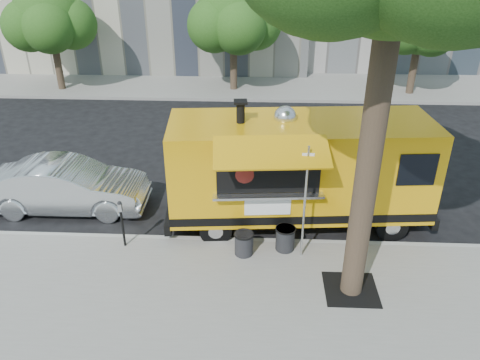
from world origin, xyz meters
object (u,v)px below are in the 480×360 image
object	(u,v)px
far_tree_c	(422,20)
food_truck	(298,169)
far_tree_a	(49,16)
trash_bin_left	(285,238)
sedan	(68,186)
parking_meter	(121,218)
trash_bin_right	(244,243)
sign_post	(305,197)
far_tree_b	(233,15)

from	to	relation	value
far_tree_c	food_truck	world-z (taller)	far_tree_c
far_tree_a	trash_bin_left	world-z (taller)	far_tree_a
far_tree_c	sedan	size ratio (longest dim) A/B	1.12
parking_meter	trash_bin_left	size ratio (longest dim) A/B	2.12
far_tree_a	trash_bin_right	size ratio (longest dim) A/B	8.89
far_tree_a	parking_meter	size ratio (longest dim) A/B	4.01
food_truck	trash_bin_right	distance (m)	2.58
far_tree_a	sign_post	bearing A→B (deg)	-50.17
trash_bin_right	sign_post	bearing A→B (deg)	0.18
far_tree_a	sign_post	xyz separation A→B (m)	(11.55, -13.85, -1.93)
far_tree_a	parking_meter	xyz separation A→B (m)	(7.00, -13.65, -2.79)
parking_meter	food_truck	world-z (taller)	food_truck
food_truck	sedan	world-z (taller)	food_truck
far_tree_b	parking_meter	bearing A→B (deg)	-98.10
far_tree_a	trash_bin_right	distance (m)	17.46
far_tree_b	sedan	distance (m)	13.12
far_tree_b	far_tree_c	bearing A→B (deg)	-1.91
parking_meter	sedan	xyz separation A→B (m)	(-2.17, 1.99, -0.22)
sign_post	food_truck	bearing A→B (deg)	91.36
far_tree_a	sign_post	world-z (taller)	far_tree_a
sign_post	trash_bin_right	distance (m)	2.00
trash_bin_right	far_tree_a	bearing A→B (deg)	126.10
food_truck	far_tree_b	bearing A→B (deg)	96.49
parking_meter	food_truck	distance (m)	4.83
far_tree_b	trash_bin_right	world-z (taller)	far_tree_b
sign_post	parking_meter	xyz separation A→B (m)	(-4.55, 0.20, -0.87)
food_truck	trash_bin_left	xyz separation A→B (m)	(-0.36, -1.54, -1.21)
far_tree_c	sign_post	size ratio (longest dim) A/B	1.74
far_tree_c	sign_post	world-z (taller)	far_tree_c
far_tree_b	food_truck	xyz separation A→B (m)	(2.51, -12.46, -2.14)
parking_meter	far_tree_b	bearing A→B (deg)	81.90
trash_bin_left	far_tree_c	bearing A→B (deg)	63.43
parking_meter	trash_bin_right	bearing A→B (deg)	-3.77
far_tree_b	far_tree_c	size ratio (longest dim) A/B	1.06
far_tree_c	sedan	distance (m)	17.90
food_truck	sedan	size ratio (longest dim) A/B	1.60
far_tree_a	parking_meter	bearing A→B (deg)	-62.85
far_tree_b	parking_meter	distance (m)	14.48
parking_meter	trash_bin_right	xyz separation A→B (m)	(3.10, -0.20, -0.51)
sedan	food_truck	bearing A→B (deg)	-94.23
sedan	trash_bin_right	bearing A→B (deg)	-113.34
far_tree_a	sedan	xyz separation A→B (m)	(4.83, -11.66, -3.01)
sign_post	trash_bin_left	xyz separation A→B (m)	(-0.40, 0.25, -1.36)
far_tree_c	trash_bin_left	distance (m)	15.65
far_tree_c	sign_post	bearing A→B (deg)	-114.81
far_tree_c	trash_bin_left	bearing A→B (deg)	-116.57
far_tree_c	trash_bin_left	size ratio (longest dim) A/B	8.27
trash_bin_right	far_tree_b	bearing A→B (deg)	94.43
far_tree_a	parking_meter	world-z (taller)	far_tree_a
sign_post	far_tree_b	bearing A→B (deg)	100.15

